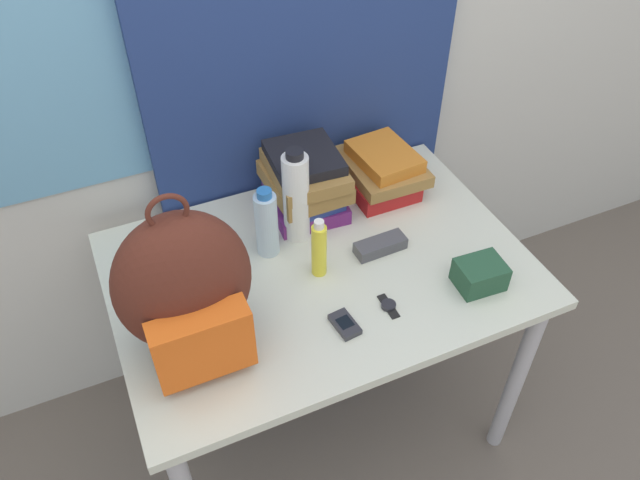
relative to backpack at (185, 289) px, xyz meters
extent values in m
cube|color=beige|center=(0.39, 0.60, 0.29)|extent=(6.00, 0.05, 2.50)
cube|color=#66A3C6|center=(-0.07, 0.57, 0.34)|extent=(1.10, 0.01, 0.80)
cube|color=navy|center=(0.53, 0.54, 0.29)|extent=(0.98, 0.04, 2.50)
cube|color=beige|center=(0.39, 0.11, -0.21)|extent=(1.15, 0.80, 0.03)
cylinder|color=#B2B2B7|center=(0.91, -0.23, -0.59)|extent=(0.05, 0.05, 0.74)
cylinder|color=#B2B2B7|center=(-0.13, 0.46, -0.59)|extent=(0.05, 0.05, 0.74)
cylinder|color=#B2B2B7|center=(0.91, 0.46, -0.59)|extent=(0.05, 0.05, 0.74)
ellipsoid|color=#512319|center=(0.00, 0.01, 0.01)|extent=(0.32, 0.21, 0.40)
cube|color=#E05B19|center=(0.00, -0.11, -0.07)|extent=(0.23, 0.07, 0.18)
torus|color=#512319|center=(0.00, 0.01, 0.22)|extent=(0.09, 0.01, 0.09)
cube|color=#6B2370|center=(0.45, 0.36, -0.17)|extent=(0.23, 0.24, 0.05)
cube|color=navy|center=(0.44, 0.36, -0.13)|extent=(0.18, 0.24, 0.03)
cube|color=olive|center=(0.45, 0.36, -0.09)|extent=(0.22, 0.26, 0.05)
cube|color=olive|center=(0.45, 0.35, -0.04)|extent=(0.21, 0.26, 0.04)
cube|color=black|center=(0.45, 0.37, 0.00)|extent=(0.21, 0.22, 0.03)
cube|color=red|center=(0.70, 0.36, -0.16)|extent=(0.19, 0.24, 0.06)
cube|color=olive|center=(0.71, 0.37, -0.12)|extent=(0.22, 0.27, 0.04)
cube|color=orange|center=(0.72, 0.36, -0.08)|extent=(0.18, 0.23, 0.04)
cylinder|color=silver|center=(0.28, 0.23, -0.09)|extent=(0.06, 0.06, 0.20)
cylinder|color=#286BB7|center=(0.28, 0.23, 0.02)|extent=(0.04, 0.04, 0.02)
cylinder|color=white|center=(0.38, 0.26, -0.05)|extent=(0.07, 0.07, 0.28)
cylinder|color=black|center=(0.38, 0.26, 0.10)|extent=(0.05, 0.05, 0.02)
cylinder|color=yellow|center=(0.38, 0.09, -0.11)|extent=(0.04, 0.04, 0.17)
cylinder|color=white|center=(0.38, 0.09, -0.02)|extent=(0.03, 0.03, 0.02)
cube|color=#2D2D33|center=(0.36, -0.11, -0.18)|extent=(0.06, 0.09, 0.02)
cube|color=black|center=(0.36, -0.11, -0.18)|extent=(0.04, 0.04, 0.00)
cube|color=#47474C|center=(0.57, 0.10, -0.17)|extent=(0.15, 0.06, 0.04)
cube|color=#234C33|center=(0.75, -0.12, -0.15)|extent=(0.13, 0.11, 0.07)
cube|color=black|center=(0.49, -0.10, -0.19)|extent=(0.02, 0.09, 0.00)
cylinder|color=#232328|center=(0.49, -0.10, -0.19)|extent=(0.04, 0.04, 0.01)
camera|label=1|loc=(-0.11, -1.00, 1.06)|focal=35.00mm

